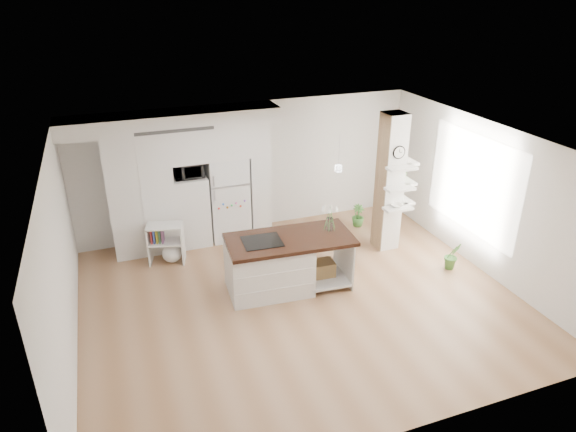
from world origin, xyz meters
The scene contains 14 objects.
floor centered at (0.00, 0.00, 0.00)m, with size 7.00×6.00×0.01m, color #A47B59.
room centered at (0.00, 0.00, 1.86)m, with size 7.04×6.04×2.72m.
cabinet_wall centered at (-1.45, 2.67, 1.51)m, with size 4.00×0.71×2.70m.
refrigerator centered at (-0.53, 2.68, 0.88)m, with size 0.78×0.69×1.75m.
column centered at (2.38, 1.13, 1.35)m, with size 0.69×0.90×2.70m.
window centered at (3.48, 0.30, 1.50)m, with size 2.40×2.40×0.00m, color white.
pendant_light centered at (1.70, 0.15, 2.12)m, with size 0.12×0.12×0.10m, color white.
kitchen_island centered at (-0.27, 0.45, 0.50)m, with size 2.18×1.15×1.52m.
bookshelf centered at (-1.86, 2.04, 0.33)m, with size 0.73×0.53×0.77m.
floor_plant_a centered at (3.00, -0.02, 0.27)m, with size 0.29×0.24×0.54m, color #427F32.
floor_plant_b centered at (2.21, 2.21, 0.24)m, with size 0.27×0.27×0.48m, color #427F32.
microwave centered at (-1.27, 2.62, 1.57)m, with size 0.54×0.37×0.30m, color #2D2D2D.
shelf_plant centered at (2.63, 1.30, 1.52)m, with size 0.27×0.23×0.30m, color #427F32.
decor_bowl centered at (2.30, 0.90, 1.00)m, with size 0.22×0.22×0.05m, color white.
Camera 1 is at (-2.68, -6.69, 4.89)m, focal length 32.00 mm.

